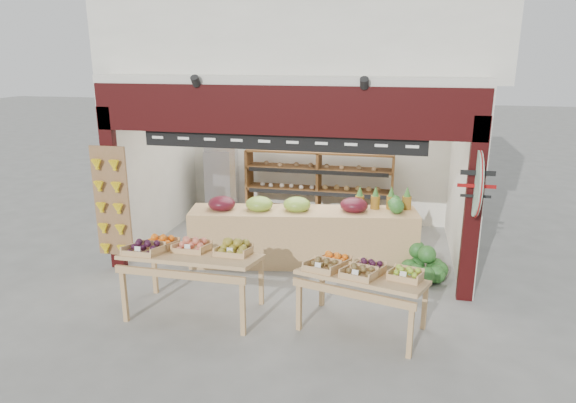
{
  "coord_description": "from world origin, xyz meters",
  "views": [
    {
      "loc": [
        1.72,
        -8.21,
        3.42
      ],
      "look_at": [
        -0.05,
        -0.2,
        1.06
      ],
      "focal_mm": 32.0,
      "sensor_mm": 36.0,
      "label": 1
    }
  ],
  "objects_px": {
    "back_shelving": "(319,174)",
    "mid_counter": "(302,235)",
    "refrigerator": "(223,182)",
    "cardboard_stack": "(249,232)",
    "display_table_left": "(187,253)",
    "watermelon_pile": "(423,267)",
    "display_table_right": "(359,273)"
  },
  "relations": [
    {
      "from": "back_shelving",
      "to": "display_table_left",
      "type": "height_order",
      "value": "back_shelving"
    },
    {
      "from": "cardboard_stack",
      "to": "watermelon_pile",
      "type": "xyz_separation_m",
      "value": [
        3.12,
        -0.85,
        -0.05
      ]
    },
    {
      "from": "cardboard_stack",
      "to": "display_table_right",
      "type": "bearing_deg",
      "value": -49.05
    },
    {
      "from": "back_shelving",
      "to": "display_table_right",
      "type": "height_order",
      "value": "back_shelving"
    },
    {
      "from": "back_shelving",
      "to": "refrigerator",
      "type": "relative_size",
      "value": 1.84
    },
    {
      "from": "back_shelving",
      "to": "refrigerator",
      "type": "xyz_separation_m",
      "value": [
        -2.08,
        0.08,
        -0.3
      ]
    },
    {
      "from": "refrigerator",
      "to": "display_table_right",
      "type": "relative_size",
      "value": 0.94
    },
    {
      "from": "display_table_left",
      "to": "watermelon_pile",
      "type": "bearing_deg",
      "value": 28.75
    },
    {
      "from": "refrigerator",
      "to": "display_table_left",
      "type": "height_order",
      "value": "refrigerator"
    },
    {
      "from": "cardboard_stack",
      "to": "mid_counter",
      "type": "bearing_deg",
      "value": -30.04
    },
    {
      "from": "refrigerator",
      "to": "mid_counter",
      "type": "height_order",
      "value": "refrigerator"
    },
    {
      "from": "cardboard_stack",
      "to": "mid_counter",
      "type": "distance_m",
      "value": 1.34
    },
    {
      "from": "cardboard_stack",
      "to": "watermelon_pile",
      "type": "distance_m",
      "value": 3.23
    },
    {
      "from": "back_shelving",
      "to": "cardboard_stack",
      "type": "distance_m",
      "value": 1.92
    },
    {
      "from": "refrigerator",
      "to": "mid_counter",
      "type": "distance_m",
      "value": 2.98
    },
    {
      "from": "mid_counter",
      "to": "display_table_right",
      "type": "distance_m",
      "value": 2.24
    },
    {
      "from": "display_table_left",
      "to": "display_table_right",
      "type": "height_order",
      "value": "display_table_left"
    },
    {
      "from": "back_shelving",
      "to": "cardboard_stack",
      "type": "xyz_separation_m",
      "value": [
        -1.09,
        -1.33,
        -0.86
      ]
    },
    {
      "from": "back_shelving",
      "to": "mid_counter",
      "type": "xyz_separation_m",
      "value": [
        0.05,
        -1.99,
        -0.6
      ]
    },
    {
      "from": "back_shelving",
      "to": "mid_counter",
      "type": "relative_size",
      "value": 0.78
    },
    {
      "from": "back_shelving",
      "to": "watermelon_pile",
      "type": "xyz_separation_m",
      "value": [
        2.03,
        -2.19,
        -0.91
      ]
    },
    {
      "from": "display_table_left",
      "to": "watermelon_pile",
      "type": "relative_size",
      "value": 2.28
    },
    {
      "from": "display_table_right",
      "to": "cardboard_stack",
      "type": "bearing_deg",
      "value": 130.95
    },
    {
      "from": "refrigerator",
      "to": "back_shelving",
      "type": "bearing_deg",
      "value": -14.37
    },
    {
      "from": "back_shelving",
      "to": "display_table_right",
      "type": "relative_size",
      "value": 1.74
    },
    {
      "from": "cardboard_stack",
      "to": "mid_counter",
      "type": "height_order",
      "value": "mid_counter"
    },
    {
      "from": "mid_counter",
      "to": "cardboard_stack",
      "type": "bearing_deg",
      "value": 149.96
    },
    {
      "from": "mid_counter",
      "to": "watermelon_pile",
      "type": "xyz_separation_m",
      "value": [
        1.98,
        -0.2,
        -0.32
      ]
    },
    {
      "from": "back_shelving",
      "to": "cardboard_stack",
      "type": "bearing_deg",
      "value": -129.18
    },
    {
      "from": "mid_counter",
      "to": "display_table_left",
      "type": "relative_size",
      "value": 2.19
    },
    {
      "from": "display_table_left",
      "to": "back_shelving",
      "type": "bearing_deg",
      "value": 73.58
    },
    {
      "from": "watermelon_pile",
      "to": "back_shelving",
      "type": "bearing_deg",
      "value": 132.87
    }
  ]
}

